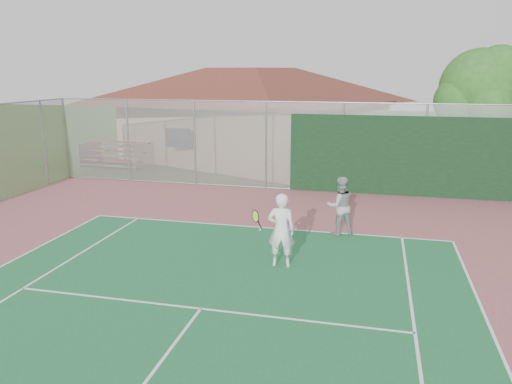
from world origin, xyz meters
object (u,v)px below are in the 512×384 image
clubhouse (251,105)px  tree (482,91)px  bleachers (116,154)px  player_white_front (281,231)px  player_grey_back (340,207)px

clubhouse → tree: size_ratio=2.71×
bleachers → player_white_front: bearing=-41.8°
tree → player_grey_back: bearing=-117.8°
bleachers → tree: size_ratio=0.55×
player_white_front → player_grey_back: player_white_front is taller
clubhouse → bleachers: size_ratio=4.88×
clubhouse → player_white_front: size_ratio=8.56×
tree → bleachers: bearing=-174.0°
bleachers → player_white_front: player_white_front is taller
player_grey_back → clubhouse: bearing=-88.2°
tree → player_grey_back: (-5.33, -10.10, -2.93)m
clubhouse → player_white_front: clubhouse is taller
bleachers → player_white_front: size_ratio=1.75×
bleachers → player_grey_back: player_grey_back is taller
clubhouse → tree: tree is taller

